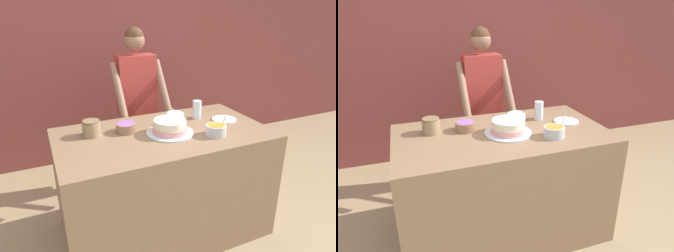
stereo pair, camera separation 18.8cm
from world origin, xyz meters
TOP-DOWN VIEW (x-y plane):
  - wall_back at (0.00, 2.07)m, footprint 10.00×0.05m
  - counter at (0.00, 0.45)m, footprint 1.61×0.89m
  - person_baker at (0.06, 1.26)m, footprint 0.50×0.45m
  - cake at (0.03, 0.41)m, footprint 0.36×0.36m
  - frosting_bowl_purple at (-0.26, 0.58)m, footprint 0.16×0.16m
  - frosting_bowl_white at (0.19, 0.64)m, footprint 0.15×0.15m
  - frosting_bowl_orange at (0.33, 0.24)m, footprint 0.15×0.15m
  - drinking_glass at (0.38, 0.62)m, footprint 0.07×0.07m
  - ceramic_plate at (0.57, 0.48)m, footprint 0.20×0.20m
  - stoneware_jar at (-0.51, 0.61)m, footprint 0.13×0.13m

SIDE VIEW (x-z plane):
  - counter at x=0.00m, z-range 0.00..0.90m
  - ceramic_plate at x=0.57m, z-range 0.90..0.91m
  - frosting_bowl_purple at x=-0.26m, z-range 0.90..0.97m
  - frosting_bowl_white at x=0.19m, z-range 0.87..1.00m
  - frosting_bowl_orange at x=0.33m, z-range 0.86..1.02m
  - cake at x=0.03m, z-range 0.89..1.00m
  - stoneware_jar at x=-0.51m, z-range 0.89..1.01m
  - drinking_glass at x=0.38m, z-range 0.90..1.05m
  - person_baker at x=0.06m, z-range 0.18..1.80m
  - wall_back at x=0.00m, z-range 0.00..2.60m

